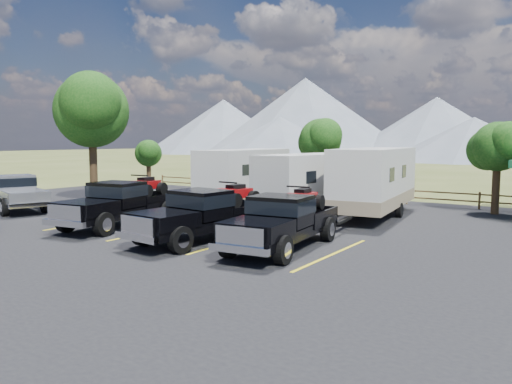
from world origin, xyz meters
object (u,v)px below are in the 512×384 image
Objects in this scene: rig_right at (284,220)px; pickup_silver at (15,192)px; rig_left at (121,202)px; rig_center at (206,213)px; trailer_left at (245,176)px; tree_big_nw at (91,111)px; trailer_right at (375,181)px; trailer_center at (311,183)px.

rig_right reaches higher than pickup_silver.
rig_center is at bearing -12.82° from rig_left.
rig_left is at bearing 106.18° from pickup_silver.
rig_left is 5.13m from rig_center.
trailer_left is at bearing 80.46° from rig_left.
tree_big_nw is 10.22m from trailer_left.
trailer_left is 0.96× the size of trailer_right.
rig_center is 3.25m from rig_right.
trailer_right is at bearing 75.48° from rig_center.
trailer_left reaches higher than rig_left.
trailer_center reaches higher than pickup_silver.
trailer_right is at bearing -8.79° from trailer_left.
rig_center is 13.74m from pickup_silver.
trailer_left is at bearing 122.36° from rig_center.
trailer_left is at bearing 153.25° from pickup_silver.
trailer_right is (8.35, 8.74, 0.71)m from rig_left.
tree_big_nw reaches higher than rig_center.
rig_center is (5.12, -0.37, -0.02)m from rig_left.
tree_big_nw is 0.80× the size of trailer_right.
rig_left is 0.76× the size of trailer_center.
rig_right is at bearing -53.55° from trailer_left.
tree_big_nw is 1.19× the size of rig_center.
rig_right is at bearing -96.59° from trailer_right.
tree_big_nw is 10.78m from rig_left.
trailer_right is at bearing 23.88° from trailer_center.
rig_right is at bearing -16.96° from tree_big_nw.
pickup_silver is at bearing 170.55° from rig_left.
rig_left is at bearing -31.41° from tree_big_nw.
tree_big_nw is at bearing -158.97° from trailer_left.
rig_left is 8.61m from pickup_silver.
trailer_center is 1.34× the size of pickup_silver.
trailer_center is 3.16m from trailer_right.
tree_big_nw is 1.18× the size of pickup_silver.
rig_center is at bearing 104.92° from pickup_silver.
trailer_right is (0.01, 8.73, 0.76)m from rig_right.
pickup_silver is at bearing 173.62° from rig_right.
trailer_left is at bearing 168.48° from trailer_center.
rig_right is (16.70, -5.09, -4.55)m from tree_big_nw.
rig_left is 12.11m from trailer_right.
trailer_left reaches higher than pickup_silver.
rig_left is 1.03× the size of rig_center.
rig_center is at bearing -86.77° from trailer_center.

